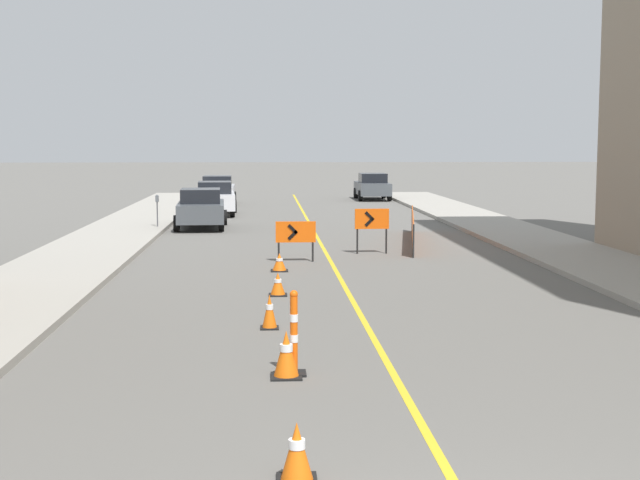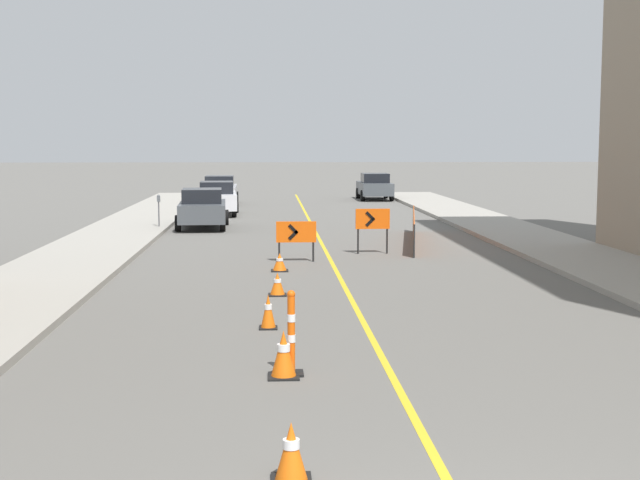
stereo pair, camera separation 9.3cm
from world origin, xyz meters
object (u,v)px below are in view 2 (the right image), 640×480
traffic_cone_third (268,312)px  parked_car_opposite_side (375,186)px  delineator_post_front (291,338)px  arrow_barricade_secondary (373,221)px  parked_car_curb_mid (217,198)px  parking_meter_far_curb (159,204)px  parked_car_curb_near (203,208)px  traffic_cone_fifth (280,262)px  traffic_cone_fourth (277,284)px  parked_car_curb_far (220,190)px  traffic_cone_nearest (291,452)px  arrow_barricade_primary (296,233)px  traffic_cone_second (284,354)px

traffic_cone_third → parked_car_opposite_side: parked_car_opposite_side is taller
delineator_post_front → arrow_barricade_secondary: bearing=78.6°
parked_car_curb_mid → parking_meter_far_curb: bearing=-107.6°
arrow_barricade_secondary → parked_car_curb_mid: (-5.63, 15.10, -0.20)m
parked_car_opposite_side → parked_car_curb_near: bearing=-117.1°
traffic_cone_third → parking_meter_far_curb: size_ratio=0.51×
traffic_cone_third → traffic_cone_fifth: traffic_cone_third is taller
traffic_cone_third → traffic_cone_fourth: 3.57m
parked_car_curb_far → parked_car_curb_mid: bearing=-88.9°
traffic_cone_fourth → parked_car_curb_far: (-2.87, 29.75, 0.54)m
traffic_cone_third → parked_car_opposite_side: 37.38m
arrow_barricade_secondary → parked_car_curb_near: (-5.81, 8.51, -0.20)m
traffic_cone_fourth → parked_car_curb_near: bearing=100.0°
parked_car_curb_mid → parked_car_curb_far: 7.27m
traffic_cone_nearest → parked_car_curb_near: 27.08m
arrow_barricade_primary → arrow_barricade_secondary: (2.40, 1.73, 0.19)m
parked_car_curb_mid → traffic_cone_fifth: bearing=-85.1°
arrow_barricade_secondary → parking_meter_far_curb: (-7.46, 7.83, 0.03)m
traffic_cone_second → delineator_post_front: size_ratio=0.55×
delineator_post_front → parked_car_curb_mid: bearing=95.4°
traffic_cone_second → parked_car_curb_far: bearing=94.5°
traffic_cone_second → arrow_barricade_secondary: arrow_barricade_secondary is taller
traffic_cone_nearest → traffic_cone_fourth: size_ratio=1.19×
arrow_barricade_primary → traffic_cone_third: bearing=-94.8°
traffic_cone_third → parked_car_curb_near: parked_car_curb_near is taller
parked_car_curb_mid → traffic_cone_fourth: bearing=-86.7°
traffic_cone_third → arrow_barricade_secondary: size_ratio=0.46×
traffic_cone_second → arrow_barricade_secondary: 14.70m
traffic_cone_third → arrow_barricade_primary: bearing=85.0°
parking_meter_far_curb → arrow_barricade_secondary: bearing=-46.4°
traffic_cone_nearest → traffic_cone_fifth: traffic_cone_nearest is taller
traffic_cone_fourth → parked_car_curb_mid: (-2.63, 22.49, 0.54)m
traffic_cone_second → arrow_barricade_primary: bearing=87.4°
delineator_post_front → parking_meter_far_curb: (-4.60, 22.07, 0.48)m
traffic_cone_nearest → delineator_post_front: bearing=88.5°
traffic_cone_fifth → parked_car_opposite_side: 30.09m
traffic_cone_third → parked_car_curb_mid: 26.16m
arrow_barricade_primary → parked_car_opposite_side: size_ratio=0.27×
traffic_cone_second → parked_car_curb_mid: (-2.64, 29.48, 0.46)m
parked_car_curb_mid → parked_car_opposite_side: bearing=47.5°
traffic_cone_nearest → delineator_post_front: delineator_post_front is taller
traffic_cone_fourth → traffic_cone_fifth: (0.10, 3.79, -0.02)m
parked_car_curb_far → parking_meter_far_curb: size_ratio=3.48×
traffic_cone_nearest → delineator_post_front: (0.11, 4.18, 0.24)m
parked_car_curb_near → traffic_cone_fourth: bearing=-82.7°
traffic_cone_fifth → arrow_barricade_primary: arrow_barricade_primary is taller
parked_car_curb_near → traffic_cone_nearest: bearing=-86.7°
traffic_cone_second → traffic_cone_third: 3.44m
traffic_cone_nearest → parked_car_curb_far: bearing=94.1°
traffic_cone_nearest → arrow_barricade_secondary: size_ratio=0.45×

